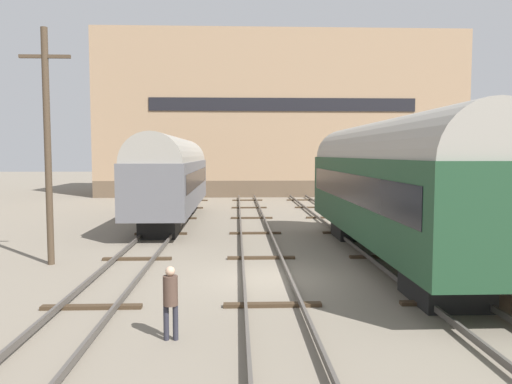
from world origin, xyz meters
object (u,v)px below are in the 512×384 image
at_px(train_car_green, 388,181).
at_px(person_worker, 170,296).
at_px(bench, 437,217).
at_px(train_car_grey, 172,174).
at_px(utility_pole, 48,143).

xyz_separation_m(train_car_green, person_worker, (-7.10, -7.81, -2.03)).
distance_m(bench, person_worker, 13.21).
bearing_deg(bench, person_worker, -136.35).
bearing_deg(train_car_grey, train_car_green, -49.54).
bearing_deg(bench, train_car_grey, 140.59).
xyz_separation_m(train_car_green, bench, (2.45, 1.30, -1.52)).
relative_size(train_car_green, bench, 11.52).
bearing_deg(train_car_grey, bench, -39.41).
height_order(train_car_grey, train_car_green, train_car_green).
relative_size(person_worker, utility_pole, 0.19).
height_order(train_car_green, bench, train_car_green).
bearing_deg(utility_pole, person_worker, -55.03).
xyz_separation_m(train_car_grey, person_worker, (2.35, -18.90, -1.88)).
bearing_deg(train_car_green, utility_pole, -179.29).
height_order(train_car_green, person_worker, train_car_green).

